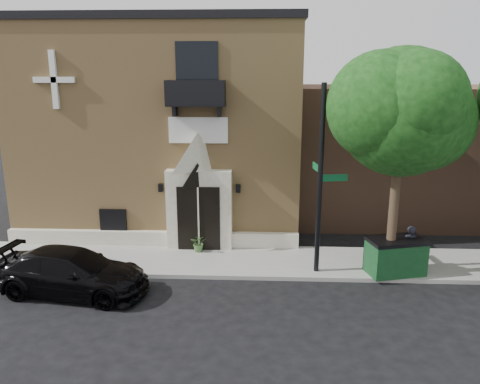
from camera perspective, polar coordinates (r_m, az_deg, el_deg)
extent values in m
plane|color=black|center=(16.75, -2.62, -10.63)|extent=(120.00, 120.00, 0.00)
cube|color=gray|center=(18.03, 1.01, -8.46)|extent=(42.00, 3.00, 0.15)
cube|color=tan|center=(23.67, -8.32, 8.00)|extent=(12.00, 10.00, 9.00)
cube|color=black|center=(23.62, -8.75, 19.28)|extent=(12.20, 10.20, 0.30)
cube|color=white|center=(19.68, -10.65, -5.55)|extent=(12.00, 0.30, 0.60)
cube|color=white|center=(18.80, -4.98, -2.13)|extent=(2.60, 0.55, 3.20)
pyramid|color=white|center=(18.27, -5.14, 4.95)|extent=(2.60, 0.55, 1.50)
cube|color=black|center=(18.61, -5.07, -3.27)|extent=(1.70, 0.06, 2.60)
cube|color=white|center=(18.57, -5.09, -3.31)|extent=(0.06, 0.04, 2.60)
cube|color=white|center=(18.34, -5.11, 7.52)|extent=(2.30, 0.10, 1.00)
cube|color=black|center=(17.86, -5.35, 10.55)|extent=(2.20, 0.90, 0.10)
cube|color=black|center=(17.41, -5.58, 11.93)|extent=(2.20, 0.06, 0.90)
cube|color=black|center=(18.01, -8.77, 11.91)|extent=(0.06, 0.90, 0.90)
cube|color=black|center=(17.73, -1.95, 12.03)|extent=(0.06, 0.90, 0.90)
cube|color=black|center=(18.24, -5.26, 14.40)|extent=(1.60, 0.08, 2.20)
cube|color=white|center=(19.70, -21.73, 12.60)|extent=(0.22, 0.14, 2.20)
cube|color=white|center=(19.70, -21.73, 12.60)|extent=(1.60, 0.14, 0.22)
cube|color=black|center=(19.94, -15.19, -3.42)|extent=(1.10, 0.10, 1.00)
cube|color=#C36814|center=(19.97, -15.17, -3.40)|extent=(0.85, 0.06, 0.75)
cube|color=black|center=(18.96, -9.63, 0.53)|extent=(0.18, 0.18, 0.32)
cube|color=black|center=(18.56, -0.23, 0.43)|extent=(0.18, 0.18, 0.32)
cube|color=brown|center=(26.61, 26.02, 4.56)|extent=(18.00, 8.00, 6.40)
cylinder|color=#38281C|center=(16.92, 18.14, -2.93)|extent=(0.32, 0.32, 4.20)
sphere|color=#0F350E|center=(16.26, 19.13, 9.17)|extent=(4.20, 4.20, 4.20)
sphere|color=#0F350E|center=(16.82, 21.40, 8.09)|extent=(3.36, 3.36, 3.36)
sphere|color=#0F350E|center=(15.87, 16.93, 9.95)|extent=(3.57, 3.57, 3.57)
sphere|color=#0F350E|center=(15.63, 20.68, 10.33)|extent=(3.15, 3.15, 3.15)
imported|color=black|center=(16.47, -19.82, -9.17)|extent=(5.33, 2.77, 1.48)
cylinder|color=black|center=(16.25, 9.73, 1.30)|extent=(0.18, 0.18, 6.61)
cube|color=#0C572C|center=(16.37, 11.41, 1.71)|extent=(0.93, 0.18, 0.24)
cube|color=#0C572C|center=(16.63, 9.32, 2.98)|extent=(0.18, 0.93, 0.24)
cylinder|color=maroon|center=(17.87, 20.31, -9.23)|extent=(0.39, 0.39, 0.09)
cylinder|color=maroon|center=(17.74, 20.41, -8.22)|extent=(0.28, 0.28, 0.59)
sphere|color=maroon|center=(17.62, 20.50, -7.23)|extent=(0.28, 0.28, 0.28)
cylinder|color=maroon|center=(17.72, 20.42, -8.07)|extent=(0.49, 0.13, 0.13)
cube|color=#103C1C|center=(17.53, 18.41, -7.59)|extent=(2.12, 1.50, 1.18)
cube|color=black|center=(17.31, 18.58, -5.62)|extent=(2.19, 1.56, 0.13)
imported|color=#487138|center=(18.75, -5.02, -6.22)|extent=(0.72, 0.66, 0.69)
imported|color=black|center=(17.85, 19.92, -6.46)|extent=(0.65, 0.45, 1.68)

